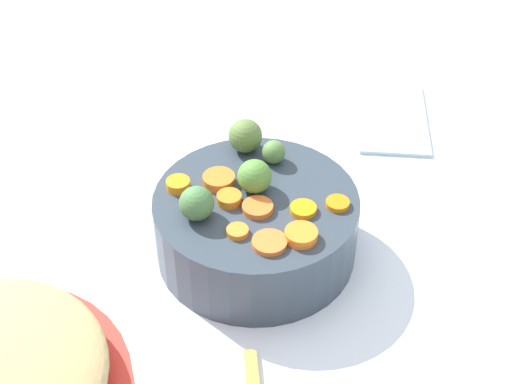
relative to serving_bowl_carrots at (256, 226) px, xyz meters
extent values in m
cube|color=white|center=(-0.02, 0.03, -0.05)|extent=(2.40, 2.40, 0.02)
cylinder|color=#333E49|center=(0.00, 0.00, 0.00)|extent=(0.24, 0.24, 0.09)
cylinder|color=orange|center=(-0.07, -0.05, 0.05)|extent=(0.04, 0.04, 0.01)
cylinder|color=orange|center=(-0.06, 0.02, 0.05)|extent=(0.03, 0.03, 0.01)
cylinder|color=orange|center=(-0.02, -0.05, 0.05)|extent=(0.04, 0.04, 0.01)
cylinder|color=orange|center=(0.02, 0.09, 0.05)|extent=(0.04, 0.04, 0.01)
cylinder|color=orange|center=(-0.08, -0.02, 0.05)|extent=(0.05, 0.05, 0.01)
cylinder|color=orange|center=(-0.01, -0.09, 0.05)|extent=(0.03, 0.03, 0.01)
cylinder|color=orange|center=(0.03, 0.05, 0.05)|extent=(0.05, 0.05, 0.01)
cylinder|color=orange|center=(-0.02, 0.00, 0.05)|extent=(0.04, 0.04, 0.01)
cylinder|color=orange|center=(-0.01, 0.03, 0.05)|extent=(0.04, 0.04, 0.01)
sphere|color=#528737|center=(0.02, 0.00, 0.06)|extent=(0.04, 0.04, 0.04)
sphere|color=#457640|center=(-0.03, 0.06, 0.06)|extent=(0.04, 0.04, 0.04)
sphere|color=#587639|center=(0.09, 0.02, 0.06)|extent=(0.04, 0.04, 0.04)
sphere|color=#527C3D|center=(0.07, -0.02, 0.06)|extent=(0.03, 0.03, 0.03)
cube|color=#9EB6BF|center=(0.30, -0.20, -0.04)|extent=(0.19, 0.11, 0.01)
camera|label=1|loc=(-0.64, -0.03, 0.59)|focal=50.80mm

